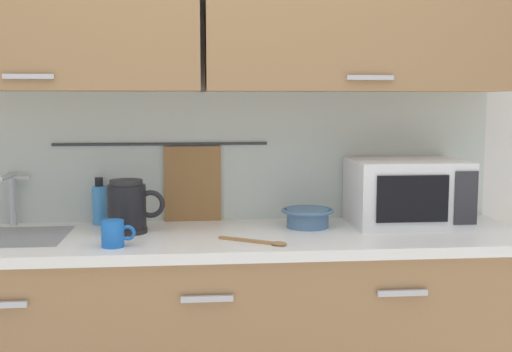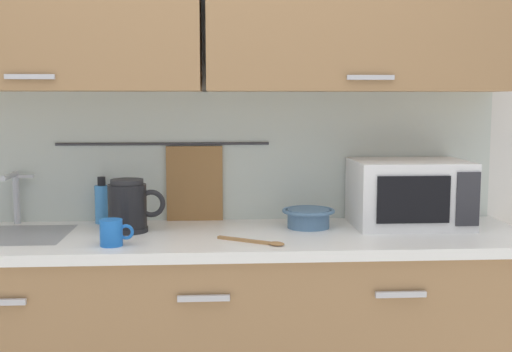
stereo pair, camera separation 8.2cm
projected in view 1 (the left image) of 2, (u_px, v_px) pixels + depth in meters
counter_unit at (203, 344)px, 2.52m from camera, size 2.53×0.64×0.90m
back_wall_assembly at (203, 74)px, 2.63m from camera, size 3.70×0.41×2.50m
sink_faucet at (11, 192)px, 2.60m from camera, size 0.09×0.17×0.22m
microwave at (407, 192)px, 2.64m from camera, size 0.46×0.35×0.27m
electric_kettle at (128, 207)px, 2.49m from camera, size 0.23×0.16×0.21m
dish_soap_bottle at (100, 204)px, 2.66m from camera, size 0.06×0.06×0.20m
mug_near_sink at (114, 234)px, 2.25m from camera, size 0.12×0.08×0.09m
mixing_bowl at (308, 216)px, 2.60m from camera, size 0.21×0.21×0.08m
wooden_spoon at (261, 242)px, 2.31m from camera, size 0.25×0.17×0.01m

